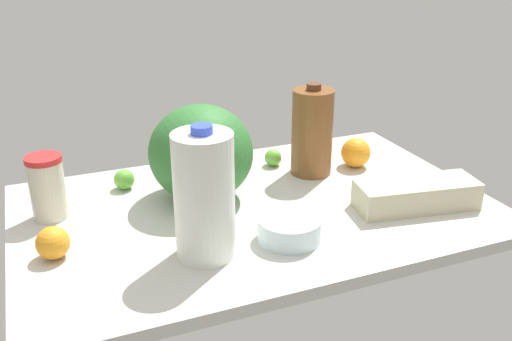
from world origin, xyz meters
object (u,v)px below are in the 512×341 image
at_px(chocolate_milk_jug, 312,132).
at_px(mixing_bowl, 289,229).
at_px(egg_carton, 416,195).
at_px(tumbler_cup, 47,187).
at_px(orange_loose, 356,153).
at_px(milk_jug, 204,196).
at_px(lime_near_front, 273,158).
at_px(watermelon, 201,153).
at_px(orange_far_back, 53,243).
at_px(lime_by_jug, 124,179).

bearing_deg(chocolate_milk_jug, mixing_bowl, -124.31).
bearing_deg(egg_carton, tumbler_cup, 170.34).
distance_m(mixing_bowl, egg_carton, 0.37).
bearing_deg(mixing_bowl, chocolate_milk_jug, 55.69).
height_order(chocolate_milk_jug, orange_loose, chocolate_milk_jug).
bearing_deg(mixing_bowl, milk_jug, 176.66).
bearing_deg(lime_near_front, chocolate_milk_jug, -48.04).
xyz_separation_m(mixing_bowl, watermelon, (-0.12, 0.29, 0.10)).
bearing_deg(mixing_bowl, egg_carton, 4.09).
height_order(chocolate_milk_jug, tumbler_cup, chocolate_milk_jug).
distance_m(mixing_bowl, orange_far_back, 0.52).
distance_m(chocolate_milk_jug, lime_by_jug, 0.54).
relative_size(lime_by_jug, orange_loose, 0.63).
distance_m(tumbler_cup, egg_carton, 0.92).
height_order(chocolate_milk_jug, lime_near_front, chocolate_milk_jug).
distance_m(mixing_bowl, orange_loose, 0.49).
bearing_deg(orange_far_back, watermelon, 23.59).
xyz_separation_m(tumbler_cup, lime_by_jug, (0.20, 0.10, -0.05)).
bearing_deg(orange_loose, chocolate_milk_jug, 176.37).
relative_size(milk_jug, lime_near_front, 5.81).
relative_size(lime_by_jug, lime_near_front, 1.09).
bearing_deg(mixing_bowl, orange_loose, 40.93).
relative_size(chocolate_milk_jug, watermelon, 0.98).
relative_size(mixing_bowl, orange_loose, 1.66).
bearing_deg(egg_carton, orange_loose, 99.16).
height_order(tumbler_cup, lime_near_front, tumbler_cup).
distance_m(orange_far_back, orange_loose, 0.90).
bearing_deg(orange_loose, egg_carton, -89.97).
bearing_deg(tumbler_cup, orange_far_back, -92.18).
height_order(tumbler_cup, egg_carton, tumbler_cup).
bearing_deg(orange_far_back, orange_loose, 12.83).
xyz_separation_m(mixing_bowl, lime_by_jug, (-0.30, 0.42, 0.00)).
xyz_separation_m(chocolate_milk_jug, milk_jug, (-0.42, -0.32, 0.02)).
xyz_separation_m(watermelon, orange_loose, (0.49, 0.03, -0.08)).
relative_size(milk_jug, orange_loose, 3.39).
bearing_deg(lime_by_jug, mixing_bowl, -54.59).
xyz_separation_m(egg_carton, orange_loose, (-0.00, 0.29, 0.01)).
distance_m(mixing_bowl, milk_jug, 0.23).
relative_size(chocolate_milk_jug, lime_by_jug, 4.79).
relative_size(chocolate_milk_jug, lime_near_front, 5.20).
height_order(tumbler_cup, lime_by_jug, tumbler_cup).
relative_size(milk_jug, orange_far_back, 4.11).
xyz_separation_m(orange_far_back, lime_near_front, (0.65, 0.30, -0.01)).
distance_m(milk_jug, lime_by_jug, 0.44).
distance_m(egg_carton, orange_loose, 0.29).
height_order(chocolate_milk_jug, egg_carton, chocolate_milk_jug).
height_order(orange_far_back, lime_by_jug, orange_far_back).
bearing_deg(egg_carton, orange_far_back, -177.07).
xyz_separation_m(lime_by_jug, orange_loose, (0.67, -0.10, 0.02)).
height_order(milk_jug, watermelon, milk_jug).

